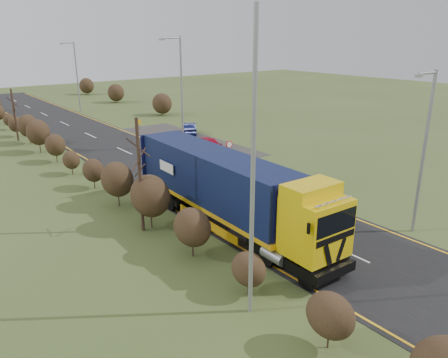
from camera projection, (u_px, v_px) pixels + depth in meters
name	position (u px, v px, depth m)	size (l,w,h in m)	color
ground	(284.00, 224.00, 24.00)	(160.00, 160.00, 0.00)	#3A4D21
road	(185.00, 179.00, 31.51)	(8.00, 120.00, 0.02)	black
layby	(186.00, 141.00, 42.80)	(6.00, 18.00, 0.02)	#33302D
lane_markings	(187.00, 180.00, 31.27)	(7.52, 116.00, 0.01)	#F2AB16
hedgerow	(119.00, 181.00, 25.95)	(2.24, 102.04, 6.05)	black
lorry	(227.00, 188.00, 22.74)	(2.87, 14.76, 4.09)	black
car_red_hatchback	(205.00, 143.00, 39.06)	(1.53, 3.81, 1.30)	#9F0720
car_blue_sedan	(189.00, 128.00, 45.52)	(1.27, 3.65, 1.20)	#0B103C
streetlight_near	(424.00, 147.00, 21.67)	(1.78, 0.18, 8.35)	gray
streetlight_mid	(180.00, 89.00, 37.97)	(2.08, 0.20, 9.81)	gray
streetlight_far	(76.00, 74.00, 57.51)	(1.92, 0.18, 9.04)	gray
left_pole	(253.00, 174.00, 14.74)	(0.16, 0.16, 10.85)	gray
speed_sign	(229.00, 149.00, 33.61)	(0.60, 0.10, 2.19)	gray
warning_board	(139.00, 125.00, 45.08)	(0.64, 0.11, 1.67)	gray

